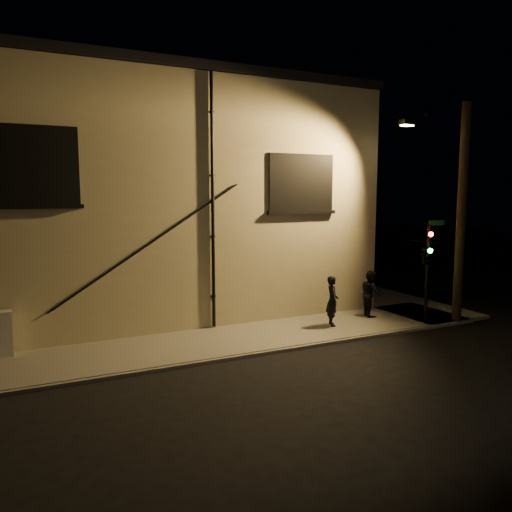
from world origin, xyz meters
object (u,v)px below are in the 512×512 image
traffic_signal (426,254)px  streetlamp_pole (459,210)px  pedestrian_a (332,301)px  pedestrian_b (371,293)px

traffic_signal → streetlamp_pole: streetlamp_pole is taller
pedestrian_a → streetlamp_pole: size_ratio=0.22×
pedestrian_a → pedestrian_b: (2.03, 0.49, -0.01)m
pedestrian_b → streetlamp_pole: (2.30, -1.77, 3.08)m
traffic_signal → streetlamp_pole: size_ratio=0.46×
pedestrian_a → traffic_signal: traffic_signal is taller
traffic_signal → pedestrian_a: bearing=162.4°
traffic_signal → streetlamp_pole: 1.94m
pedestrian_b → traffic_signal: traffic_signal is taller
pedestrian_a → traffic_signal: bearing=-86.5°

